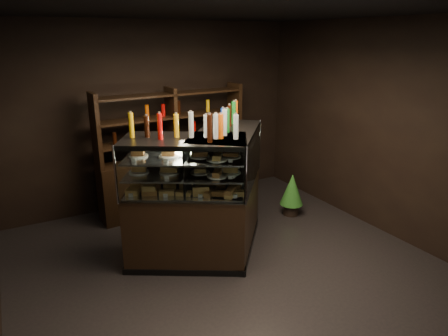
% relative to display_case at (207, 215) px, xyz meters
% --- Properties ---
extents(ground, '(5.00, 5.00, 0.00)m').
position_rel_display_case_xyz_m(ground, '(0.06, -0.46, -0.54)').
color(ground, black).
rests_on(ground, ground).
extents(room_shell, '(5.02, 5.02, 3.01)m').
position_rel_display_case_xyz_m(room_shell, '(0.06, -0.46, 1.40)').
color(room_shell, black).
rests_on(room_shell, ground).
extents(display_case, '(2.22, 1.62, 1.62)m').
position_rel_display_case_xyz_m(display_case, '(0.00, 0.00, 0.00)').
color(display_case, black).
rests_on(display_case, ground).
extents(food_display, '(1.77, 1.13, 0.49)m').
position_rel_display_case_xyz_m(food_display, '(0.00, -0.01, 0.67)').
color(food_display, '#C28D45').
rests_on(food_display, display_case).
extents(bottles_top, '(1.60, 0.99, 0.30)m').
position_rel_display_case_xyz_m(bottles_top, '(-0.00, 0.00, 1.22)').
color(bottles_top, '#147223').
rests_on(bottles_top, display_case).
extents(potted_conifer, '(0.36, 0.36, 0.78)m').
position_rel_display_case_xyz_m(potted_conifer, '(1.72, 0.41, -0.09)').
color(potted_conifer, black).
rests_on(potted_conifer, ground).
extents(back_shelving, '(2.45, 0.53, 2.00)m').
position_rel_display_case_xyz_m(back_shelving, '(0.19, 1.59, 0.07)').
color(back_shelving, black).
rests_on(back_shelving, ground).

